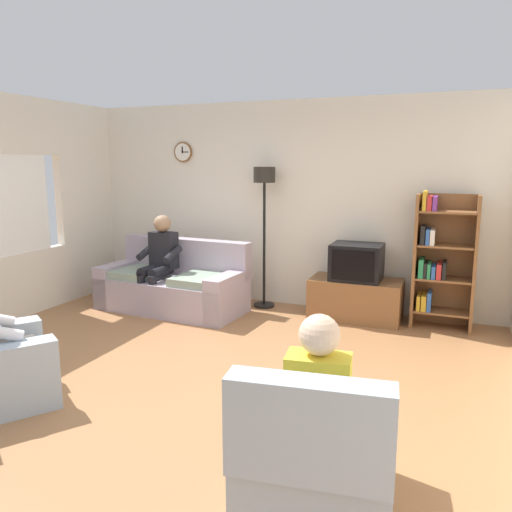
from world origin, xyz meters
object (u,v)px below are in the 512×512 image
person_on_couch (159,258)px  floor_lamp (264,198)px  couch (174,286)px  tv (357,262)px  person_in_right_armchair (320,400)px  tv_stand (356,299)px  bookshelf (440,260)px  armchair_near_bookshelf (316,460)px

person_on_couch → floor_lamp: bearing=29.9°
couch → tv: size_ratio=3.25×
couch → person_in_right_armchair: person_in_right_armchair is taller
tv → tv_stand: bearing=90.0°
tv → floor_lamp: 1.45m
couch → tv_stand: size_ratio=1.77×
bookshelf → floor_lamp: 2.28m
couch → bookshelf: size_ratio=1.23×
tv_stand → bookshelf: 1.09m
couch → armchair_near_bookshelf: (2.77, -3.08, -0.02)m
tv_stand → bookshelf: bearing=4.4°
tv_stand → person_on_couch: size_ratio=0.89×
couch → tv: (2.30, 0.45, 0.41)m
tv → bookshelf: 0.95m
floor_lamp → armchair_near_bookshelf: bearing=-64.9°
bookshelf → person_in_right_armchair: bookshelf is taller
floor_lamp → couch: bearing=-151.4°
armchair_near_bookshelf → person_on_couch: 4.18m
couch → bookshelf: 3.32m
floor_lamp → person_on_couch: bearing=-150.1°
armchair_near_bookshelf → floor_lamp: bearing=115.1°
tv_stand → bookshelf: (0.94, 0.07, 0.55)m
tv_stand → armchair_near_bookshelf: size_ratio=1.13×
person_on_couch → person_in_right_armchair: (2.89, -2.89, -0.09)m
tv_stand → person_on_couch: (-2.43, -0.58, 0.45)m
person_on_couch → couch: bearing=39.0°
tv → person_on_couch: 2.50m
floor_lamp → tv_stand: bearing=-4.5°
couch → armchair_near_bookshelf: bearing=-48.1°
couch → tv: 2.37m
tv_stand → armchair_near_bookshelf: armchair_near_bookshelf is taller
bookshelf → armchair_near_bookshelf: bearing=-97.4°
tv → person_in_right_armchair: bearing=-82.4°
person_on_couch → person_in_right_armchair: bearing=-45.0°
couch → person_in_right_armchair: bearing=-47.4°
tv_stand → bookshelf: bookshelf is taller
floor_lamp → bookshelf: bearing=-0.7°
couch → tv_stand: couch is taller
tv_stand → person_in_right_armchair: size_ratio=0.98×
tv → floor_lamp: floor_lamp is taller
tv → armchair_near_bookshelf: (0.47, -3.53, -0.43)m
tv → person_in_right_armchair: (0.46, -3.44, -0.12)m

